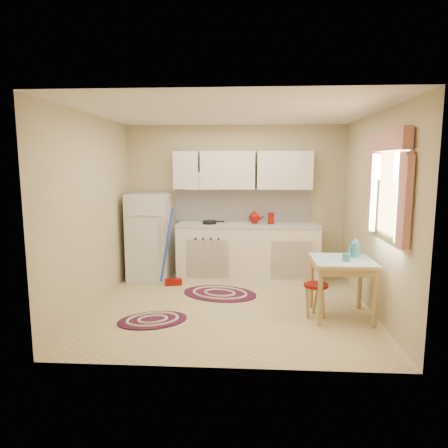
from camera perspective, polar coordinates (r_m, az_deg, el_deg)
The scene contains 14 objects.
room_shell at distance 5.29m, azimuth 2.75°, elevation 5.61°, with size 3.64×3.60×2.52m.
fridge at distance 6.59m, azimuth -10.58°, elevation -1.80°, with size 0.65×0.60×1.40m, color silver.
broom at distance 6.18m, azimuth -7.33°, elevation -3.35°, with size 0.28×0.12×1.20m, color blue, non-canonical shape.
base_cabinets at distance 6.50m, azimuth 3.39°, elevation -4.15°, with size 2.25×0.60×0.88m, color white.
countertop at distance 6.41m, azimuth 3.43°, elevation -0.14°, with size 2.27×0.62×0.04m, color #BAB9B1.
frying_pan at distance 6.39m, azimuth -2.10°, elevation 0.24°, with size 0.22×0.22×0.05m, color black.
red_kettle at distance 6.40m, azimuth 4.38°, elevation 0.90°, with size 0.20×0.18×0.20m, color #860B04, non-canonical shape.
red_canister at distance 6.41m, azimuth 6.73°, elevation 0.71°, with size 0.10×0.10×0.16m, color #860B04.
table at distance 5.14m, azimuth 16.40°, elevation -8.84°, with size 0.72×0.72×0.72m, color tan.
stool at distance 5.11m, azimuth 12.92°, elevation -10.58°, with size 0.30×0.30×0.42m, color #860B04.
coffee_pot at distance 5.18m, azimuth 18.17°, elevation -3.24°, with size 0.13×0.11×0.25m, color teal, non-canonical shape.
mug at distance 4.95m, azimuth 17.04°, elevation -4.63°, with size 0.09×0.09×0.10m, color teal.
rug_center at distance 5.88m, azimuth -0.61°, elevation -9.89°, with size 1.09×0.72×0.02m, color maroon, non-canonical shape.
rug_left at distance 5.01m, azimuth -10.16°, elevation -13.37°, with size 0.83×0.56×0.02m, color maroon, non-canonical shape.
Camera 1 is at (0.22, -5.04, 1.86)m, focal length 32.00 mm.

